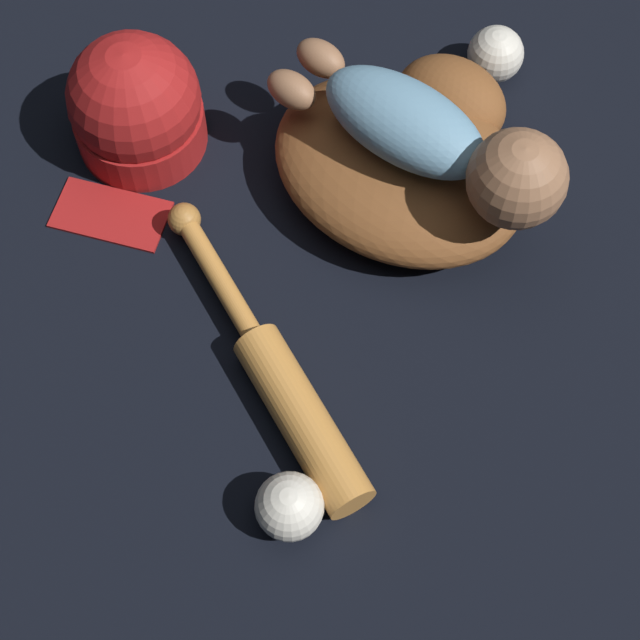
# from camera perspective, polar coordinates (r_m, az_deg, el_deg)

# --- Properties ---
(ground_plane) EXTENTS (6.00, 6.00, 0.00)m
(ground_plane) POSITION_cam_1_polar(r_m,az_deg,el_deg) (1.39, 4.28, 9.03)
(ground_plane) COLOR black
(baseball_glove) EXTENTS (0.36, 0.34, 0.10)m
(baseball_glove) POSITION_cam_1_polar(r_m,az_deg,el_deg) (1.32, 4.73, 8.71)
(baseball_glove) COLOR brown
(baseball_glove) RESTS_ON ground
(baby_figure) EXTENTS (0.38, 0.17, 0.11)m
(baby_figure) POSITION_cam_1_polar(r_m,az_deg,el_deg) (1.22, 6.58, 9.44)
(baby_figure) COLOR #6693B2
(baby_figure) RESTS_ON baseball_glove
(baseball_bat) EXTENTS (0.37, 0.28, 0.06)m
(baseball_bat) POSITION_cam_1_polar(r_m,az_deg,el_deg) (1.20, -2.06, -3.41)
(baseball_bat) COLOR #C6843D
(baseball_bat) RESTS_ON ground
(baseball) EXTENTS (0.07, 0.07, 0.07)m
(baseball) POSITION_cam_1_polar(r_m,az_deg,el_deg) (1.14, -1.64, -9.91)
(baseball) COLOR silver
(baseball) RESTS_ON ground
(baseball_spare) EXTENTS (0.07, 0.07, 0.07)m
(baseball_spare) POSITION_cam_1_polar(r_m,az_deg,el_deg) (1.45, 9.34, 13.82)
(baseball_spare) COLOR silver
(baseball_spare) RESTS_ON ground
(baseball_cap) EXTENTS (0.18, 0.25, 0.16)m
(baseball_cap) POSITION_cam_1_polar(r_m,az_deg,el_deg) (1.36, -9.82, 11.11)
(baseball_cap) COLOR maroon
(baseball_cap) RESTS_ON ground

